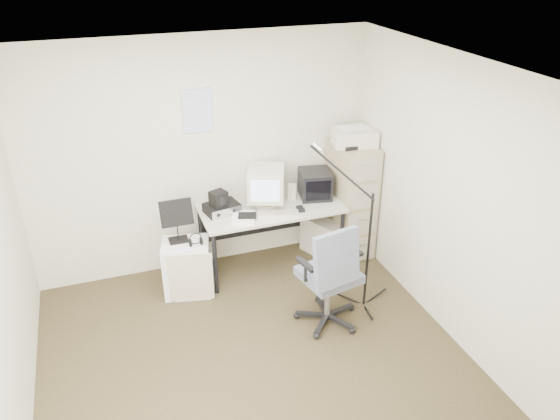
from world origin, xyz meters
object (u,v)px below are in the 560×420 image
object	(u,v)px
filing_cabinet	(350,199)
side_cart	(187,267)
office_chair	(329,273)
desk	(271,237)

from	to	relation	value
filing_cabinet	side_cart	distance (m)	1.96
office_chair	side_cart	distance (m)	1.50
filing_cabinet	desk	distance (m)	0.99
filing_cabinet	side_cart	size ratio (longest dim) A/B	2.26
filing_cabinet	desk	xyz separation A→B (m)	(-0.95, -0.03, -0.29)
filing_cabinet	office_chair	world-z (taller)	filing_cabinet
desk	office_chair	xyz separation A→B (m)	(0.19, -1.10, 0.18)
desk	side_cart	xyz separation A→B (m)	(-0.97, -0.17, -0.08)
filing_cabinet	side_cart	world-z (taller)	filing_cabinet
office_chair	filing_cabinet	bearing A→B (deg)	44.78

